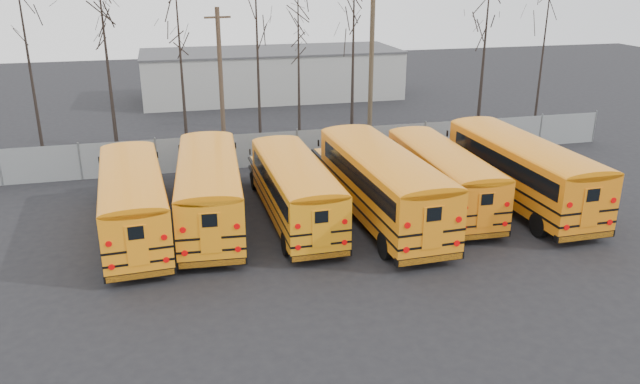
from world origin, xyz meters
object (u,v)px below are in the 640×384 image
object	(u,v)px
bus_b	(209,184)
bus_a	(132,196)
bus_e	(440,171)
bus_f	(519,165)
utility_pole_left	(221,80)
utility_pole_right	(371,57)
bus_c	(294,185)
bus_d	(380,179)

from	to	relation	value
bus_b	bus_a	bearing A→B (deg)	-167.15
bus_e	bus_f	distance (m)	3.85
utility_pole_left	utility_pole_right	bearing A→B (deg)	5.48
bus_a	bus_e	size ratio (longest dim) A/B	1.04
bus_a	bus_c	distance (m)	6.98
bus_c	utility_pole_right	xyz separation A→B (m)	(8.33, 14.30, 3.50)
bus_e	bus_a	bearing A→B (deg)	-178.21
bus_b	bus_c	bearing A→B (deg)	-5.69
bus_f	utility_pole_left	bearing A→B (deg)	134.97
bus_c	bus_e	distance (m)	7.16
bus_c	bus_f	size ratio (longest dim) A/B	0.89
bus_a	bus_d	distance (m)	10.80
bus_a	bus_e	bearing A→B (deg)	-3.31
bus_b	utility_pole_right	world-z (taller)	utility_pole_right
bus_b	bus_f	xyz separation A→B (m)	(14.68, -1.07, 0.09)
bus_d	bus_e	distance (m)	3.51
bus_e	utility_pole_left	xyz separation A→B (m)	(-9.10, 11.85, 2.74)
bus_d	bus_f	world-z (taller)	bus_d
bus_c	bus_f	distance (m)	10.96
bus_a	bus_d	world-z (taller)	bus_d
bus_d	bus_e	world-z (taller)	bus_d
bus_b	bus_e	xyz separation A→B (m)	(10.88, -0.46, -0.12)
bus_c	utility_pole_left	bearing A→B (deg)	98.50
bus_b	utility_pole_right	size ratio (longest dim) A/B	1.13
bus_c	bus_f	bearing A→B (deg)	-2.94
bus_e	utility_pole_right	size ratio (longest dim) A/B	1.05
bus_e	bus_f	bearing A→B (deg)	-7.65
bus_d	utility_pole_left	world-z (taller)	utility_pole_left
bus_d	utility_pole_left	distance (m)	14.26
utility_pole_left	utility_pole_right	distance (m)	10.55
utility_pole_left	utility_pole_right	world-z (taller)	utility_pole_right
utility_pole_left	bus_c	bearing A→B (deg)	-87.78
bus_e	utility_pole_left	bearing A→B (deg)	129.13
bus_b	bus_c	distance (m)	3.78
bus_e	bus_f	world-z (taller)	bus_f
bus_b	bus_f	world-z (taller)	bus_f
bus_f	utility_pole_left	xyz separation A→B (m)	(-12.90, 12.47, 2.53)
bus_d	utility_pole_left	bearing A→B (deg)	112.05
bus_a	bus_c	bearing A→B (deg)	-4.63
bus_c	utility_pole_left	xyz separation A→B (m)	(-1.94, 12.04, 2.74)
bus_a	bus_e	distance (m)	14.14
bus_d	bus_b	bearing A→B (deg)	167.26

